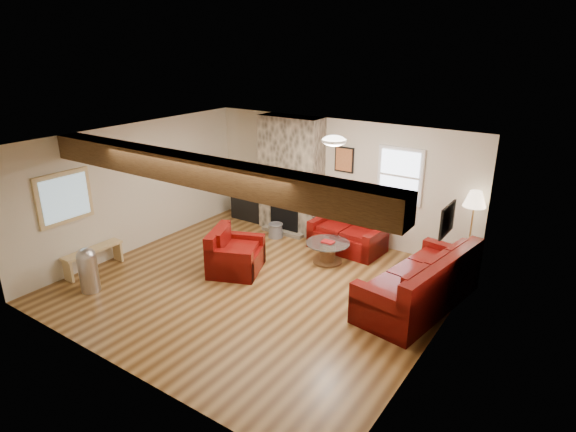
% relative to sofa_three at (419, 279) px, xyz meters
% --- Properties ---
extents(room, '(8.00, 8.00, 8.00)m').
position_rel_sofa_three_xyz_m(room, '(-2.48, -0.94, 0.79)').
color(room, '#523215').
rests_on(room, ground).
extents(floor, '(6.00, 6.00, 0.00)m').
position_rel_sofa_three_xyz_m(floor, '(-2.48, -0.94, -0.46)').
color(floor, '#523215').
rests_on(floor, ground).
extents(oak_beam, '(6.00, 0.36, 0.38)m').
position_rel_sofa_three_xyz_m(oak_beam, '(-2.48, -2.19, 1.85)').
color(oak_beam, '#301E0E').
rests_on(oak_beam, room).
extents(chimney_breast, '(1.40, 0.67, 2.50)m').
position_rel_sofa_three_xyz_m(chimney_breast, '(-3.48, 1.55, 0.76)').
color(chimney_breast, '#39342C').
rests_on(chimney_breast, floor).
extents(back_window, '(0.90, 0.08, 1.10)m').
position_rel_sofa_three_xyz_m(back_window, '(-1.13, 1.77, 1.09)').
color(back_window, silver).
rests_on(back_window, room).
extents(hatch_window, '(0.08, 1.00, 0.90)m').
position_rel_sofa_three_xyz_m(hatch_window, '(-5.44, -2.44, 0.99)').
color(hatch_window, tan).
rests_on(hatch_window, room).
extents(ceiling_dome, '(0.40, 0.40, 0.18)m').
position_rel_sofa_three_xyz_m(ceiling_dome, '(-1.58, -0.04, 1.98)').
color(ceiling_dome, white).
rests_on(ceiling_dome, room).
extents(artwork_back, '(0.42, 0.06, 0.52)m').
position_rel_sofa_three_xyz_m(artwork_back, '(-2.33, 1.77, 1.24)').
color(artwork_back, black).
rests_on(artwork_back, room).
extents(artwork_right, '(0.06, 0.55, 0.42)m').
position_rel_sofa_three_xyz_m(artwork_right, '(0.48, -0.64, 1.29)').
color(artwork_right, black).
rests_on(artwork_right, room).
extents(sofa_three, '(1.34, 2.49, 0.92)m').
position_rel_sofa_three_xyz_m(sofa_three, '(0.00, 0.00, 0.00)').
color(sofa_three, '#430405').
rests_on(sofa_three, floor).
extents(loveseat, '(1.48, 0.91, 0.76)m').
position_rel_sofa_three_xyz_m(loveseat, '(-1.93, 1.29, -0.08)').
color(loveseat, '#430405').
rests_on(loveseat, floor).
extents(armchair_red, '(1.16, 1.23, 0.79)m').
position_rel_sofa_three_xyz_m(armchair_red, '(-3.15, -0.70, -0.06)').
color(armchair_red, '#430405').
rests_on(armchair_red, floor).
extents(coffee_table, '(0.83, 0.83, 0.43)m').
position_rel_sofa_three_xyz_m(coffee_table, '(-1.96, 0.55, -0.26)').
color(coffee_table, '#462E16').
rests_on(coffee_table, floor).
extents(tv_cabinet, '(1.08, 0.43, 0.54)m').
position_rel_sofa_three_xyz_m(tv_cabinet, '(-4.52, 1.59, -0.19)').
color(tv_cabinet, black).
rests_on(tv_cabinet, floor).
extents(television, '(0.77, 0.10, 0.45)m').
position_rel_sofa_three_xyz_m(television, '(-4.52, 1.59, 0.30)').
color(television, black).
rests_on(television, tv_cabinet).
extents(floor_lamp, '(0.39, 0.39, 1.54)m').
position_rel_sofa_three_xyz_m(floor_lamp, '(0.32, 1.61, 0.86)').
color(floor_lamp, tan).
rests_on(floor_lamp, floor).
extents(pine_bench, '(0.26, 1.12, 0.42)m').
position_rel_sofa_three_xyz_m(pine_bench, '(-5.31, -2.16, -0.25)').
color(pine_bench, tan).
rests_on(pine_bench, floor).
extents(pedal_bin, '(0.35, 0.35, 0.78)m').
position_rel_sofa_three_xyz_m(pedal_bin, '(-4.70, -2.66, -0.07)').
color(pedal_bin, '#B2B2B7').
rests_on(pedal_bin, floor).
extents(coal_bucket, '(0.33, 0.33, 0.31)m').
position_rel_sofa_three_xyz_m(coal_bucket, '(-3.50, 1.01, -0.30)').
color(coal_bucket, gray).
rests_on(coal_bucket, floor).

